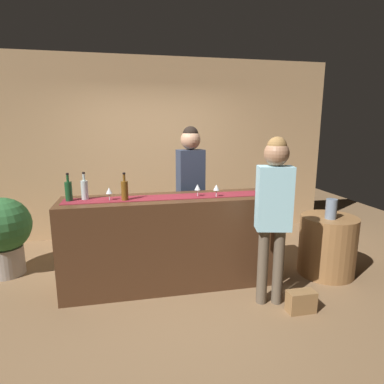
# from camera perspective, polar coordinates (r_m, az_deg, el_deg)

# --- Properties ---
(ground_plane) EXTENTS (10.00, 10.00, 0.00)m
(ground_plane) POSITION_cam_1_polar(r_m,az_deg,el_deg) (3.96, -3.60, -15.84)
(ground_plane) COLOR brown
(back_wall) EXTENTS (6.00, 0.12, 2.90)m
(back_wall) POSITION_cam_1_polar(r_m,az_deg,el_deg) (5.41, -6.72, 7.64)
(back_wall) COLOR tan
(back_wall) RESTS_ON ground
(bar_counter) EXTENTS (2.43, 0.60, 1.05)m
(bar_counter) POSITION_cam_1_polar(r_m,az_deg,el_deg) (3.75, -3.71, -8.75)
(bar_counter) COLOR #472B19
(bar_counter) RESTS_ON ground
(counter_runner_cloth) EXTENTS (2.31, 0.28, 0.01)m
(counter_runner_cloth) POSITION_cam_1_polar(r_m,az_deg,el_deg) (3.60, -3.82, -0.90)
(counter_runner_cloth) COLOR maroon
(counter_runner_cloth) RESTS_ON bar_counter
(wine_bottle_clear) EXTENTS (0.07, 0.07, 0.30)m
(wine_bottle_clear) POSITION_cam_1_polar(r_m,az_deg,el_deg) (3.64, -18.53, 0.43)
(wine_bottle_clear) COLOR #B2C6C1
(wine_bottle_clear) RESTS_ON bar_counter
(wine_bottle_green) EXTENTS (0.07, 0.07, 0.30)m
(wine_bottle_green) POSITION_cam_1_polar(r_m,az_deg,el_deg) (3.62, -21.06, 0.20)
(wine_bottle_green) COLOR #194723
(wine_bottle_green) RESTS_ON bar_counter
(wine_bottle_amber) EXTENTS (0.07, 0.07, 0.30)m
(wine_bottle_amber) POSITION_cam_1_polar(r_m,az_deg,el_deg) (3.49, -11.87, 0.32)
(wine_bottle_amber) COLOR brown
(wine_bottle_amber) RESTS_ON bar_counter
(wine_glass_near_customer) EXTENTS (0.07, 0.07, 0.14)m
(wine_glass_near_customer) POSITION_cam_1_polar(r_m,az_deg,el_deg) (3.60, 0.99, 0.79)
(wine_glass_near_customer) COLOR silver
(wine_glass_near_customer) RESTS_ON bar_counter
(wine_glass_mid_counter) EXTENTS (0.07, 0.07, 0.14)m
(wine_glass_mid_counter) POSITION_cam_1_polar(r_m,az_deg,el_deg) (3.59, 4.35, 0.74)
(wine_glass_mid_counter) COLOR silver
(wine_glass_mid_counter) RESTS_ON bar_counter
(wine_glass_far_end) EXTENTS (0.07, 0.07, 0.14)m
(wine_glass_far_end) POSITION_cam_1_polar(r_m,az_deg,el_deg) (3.52, -14.50, 0.16)
(wine_glass_far_end) COLOR silver
(wine_glass_far_end) RESTS_ON bar_counter
(bartender) EXTENTS (0.37, 0.26, 1.82)m
(bartender) POSITION_cam_1_polar(r_m,az_deg,el_deg) (4.20, -0.26, 2.36)
(bartender) COLOR #26262B
(bartender) RESTS_ON ground
(customer_sipping) EXTENTS (0.38, 0.27, 1.73)m
(customer_sipping) POSITION_cam_1_polar(r_m,az_deg,el_deg) (3.28, 14.33, -1.99)
(customer_sipping) COLOR brown
(customer_sipping) RESTS_ON ground
(round_side_table) EXTENTS (0.68, 0.68, 0.74)m
(round_side_table) POSITION_cam_1_polar(r_m,az_deg,el_deg) (4.39, 22.89, -8.71)
(round_side_table) COLOR olive
(round_side_table) RESTS_ON ground
(vase_on_side_table) EXTENTS (0.13, 0.13, 0.24)m
(vase_on_side_table) POSITION_cam_1_polar(r_m,az_deg,el_deg) (4.17, 23.48, -2.77)
(vase_on_side_table) COLOR slate
(vase_on_side_table) RESTS_ON round_side_table
(potted_plant_tall) EXTENTS (0.67, 0.67, 0.98)m
(potted_plant_tall) POSITION_cam_1_polar(r_m,az_deg,el_deg) (4.58, -30.54, -6.00)
(potted_plant_tall) COLOR #9E9389
(potted_plant_tall) RESTS_ON ground
(handbag) EXTENTS (0.28, 0.14, 0.22)m
(handbag) POSITION_cam_1_polar(r_m,az_deg,el_deg) (3.56, 18.80, -17.93)
(handbag) COLOR olive
(handbag) RESTS_ON ground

